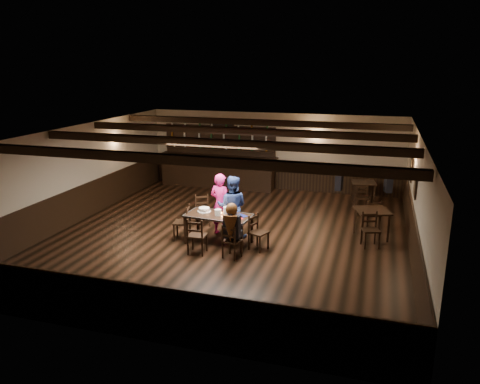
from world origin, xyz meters
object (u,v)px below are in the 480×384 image
(woman_pink, at_px, (221,204))
(man_blue, at_px, (232,207))
(bar_counter, at_px, (218,167))
(dining_table, at_px, (219,218))
(cake, at_px, (204,210))
(chair_near_left, at_px, (196,234))
(chair_near_right, at_px, (231,239))

(woman_pink, height_order, man_blue, woman_pink)
(woman_pink, bearing_deg, bar_counter, -56.63)
(man_blue, relative_size, bar_counter, 0.37)
(dining_table, height_order, cake, cake)
(woman_pink, bearing_deg, man_blue, 177.22)
(dining_table, height_order, chair_near_left, chair_near_left)
(dining_table, relative_size, woman_pink, 1.03)
(man_blue, bearing_deg, chair_near_left, 65.23)
(woman_pink, distance_m, cake, 0.57)
(dining_table, bearing_deg, man_blue, 71.95)
(chair_near_right, bearing_deg, dining_table, 125.14)
(man_blue, bearing_deg, dining_table, 65.54)
(dining_table, height_order, chair_near_right, chair_near_right)
(dining_table, distance_m, woman_pink, 0.68)
(man_blue, bearing_deg, cake, 27.40)
(cake, relative_size, bar_counter, 0.08)
(chair_near_right, relative_size, man_blue, 0.50)
(chair_near_right, distance_m, man_blue, 1.45)
(cake, bearing_deg, woman_pink, 62.61)
(man_blue, bearing_deg, bar_counter, -73.11)
(chair_near_right, distance_m, woman_pink, 1.67)
(chair_near_right, height_order, woman_pink, woman_pink)
(cake, bearing_deg, chair_near_right, -43.43)
(chair_near_left, relative_size, chair_near_right, 1.09)
(cake, height_order, bar_counter, bar_counter)
(cake, bearing_deg, chair_near_left, -80.62)
(dining_table, distance_m, man_blue, 0.59)
(woman_pink, xyz_separation_m, bar_counter, (-1.72, 4.70, -0.09))
(chair_near_right, height_order, bar_counter, bar_counter)
(bar_counter, bearing_deg, chair_near_right, -68.19)
(dining_table, relative_size, chair_near_right, 2.07)
(chair_near_left, relative_size, cake, 2.64)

